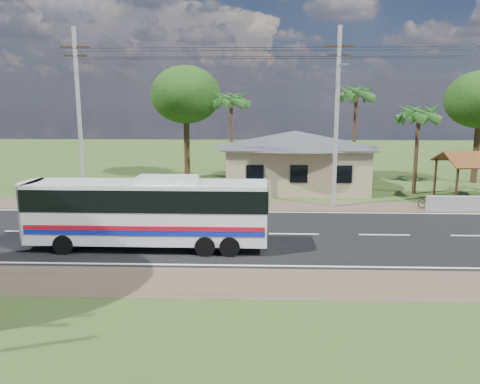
{
  "coord_description": "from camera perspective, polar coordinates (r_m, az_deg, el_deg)",
  "views": [
    {
      "loc": [
        -1.89,
        -22.68,
        6.51
      ],
      "look_at": [
        -2.74,
        1.0,
        1.95
      ],
      "focal_mm": 35.0,
      "sensor_mm": 36.0,
      "label": 1
    }
  ],
  "objects": [
    {
      "name": "palm_far",
      "position": [
        38.74,
        -1.09,
        11.14
      ],
      "size": [
        2.8,
        2.8,
        7.7
      ],
      "color": "#47301E",
      "rests_on": "ground"
    },
    {
      "name": "tree_behind_house",
      "position": [
        41.14,
        -6.63,
        11.66
      ],
      "size": [
        6.0,
        6.0,
        9.61
      ],
      "color": "#47301E",
      "rests_on": "ground"
    },
    {
      "name": "ground",
      "position": [
        23.67,
        6.57,
        -5.15
      ],
      "size": [
        120.0,
        120.0,
        0.0
      ],
      "primitive_type": "plane",
      "color": "#354D1B",
      "rests_on": "ground"
    },
    {
      "name": "utility_poles",
      "position": [
        29.53,
        11.07,
        9.25
      ],
      "size": [
        32.8,
        2.22,
        11.0
      ],
      "color": "#9E9E99",
      "rests_on": "ground"
    },
    {
      "name": "road",
      "position": [
        23.67,
        6.57,
        -5.13
      ],
      "size": [
        120.0,
        16.0,
        0.03
      ],
      "color": "black",
      "rests_on": "ground"
    },
    {
      "name": "motorcycle",
      "position": [
        31.62,
        22.27,
        -1.0
      ],
      "size": [
        1.72,
        0.71,
        0.88
      ],
      "primitive_type": "imported",
      "rotation": [
        0.0,
        0.0,
        1.64
      ],
      "color": "black",
      "rests_on": "ground"
    },
    {
      "name": "house",
      "position": [
        36.0,
        6.66,
        4.65
      ],
      "size": [
        12.4,
        10.0,
        5.0
      ],
      "color": "tan",
      "rests_on": "ground"
    },
    {
      "name": "palm_near",
      "position": [
        35.56,
        20.99,
        8.89
      ],
      "size": [
        2.8,
        2.8,
        6.7
      ],
      "color": "#47301E",
      "rests_on": "ground"
    },
    {
      "name": "coach_bus",
      "position": [
        21.26,
        -11.1,
        -1.87
      ],
      "size": [
        10.65,
        2.37,
        3.3
      ],
      "rotation": [
        0.0,
        0.0,
        -0.0
      ],
      "color": "silver",
      "rests_on": "ground"
    },
    {
      "name": "palm_mid",
      "position": [
        38.99,
        14.01,
        11.53
      ],
      "size": [
        2.8,
        2.8,
        8.2
      ],
      "color": "#47301E",
      "rests_on": "ground"
    }
  ]
}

